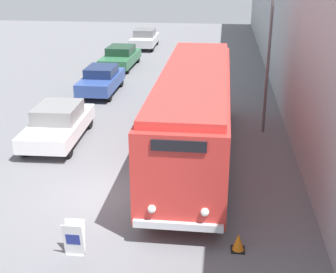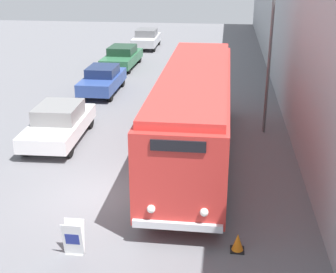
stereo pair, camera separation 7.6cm
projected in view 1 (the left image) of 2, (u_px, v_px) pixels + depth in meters
ground_plane at (100, 196)px, 14.67m from camera, size 80.00×80.00×0.00m
building_wall_right at (289, 29)px, 21.79m from camera, size 0.30×60.00×7.72m
vintage_bus at (194, 110)px, 16.80m from camera, size 2.44×11.61×3.30m
sign_board at (74, 239)px, 11.66m from camera, size 0.51×0.35×0.93m
streetlamp at (271, 32)px, 18.49m from camera, size 0.36×0.36×6.53m
parked_car_near at (58, 123)px, 18.76m from camera, size 2.08×4.63×1.49m
parked_car_mid at (101, 80)px, 25.36m from camera, size 1.77×4.31×1.45m
parked_car_far at (121, 57)px, 31.23m from camera, size 2.01×4.77×1.40m
parked_car_distant at (145, 38)px, 37.77m from camera, size 1.91×4.34×1.48m
traffic_cone at (238, 242)px, 11.89m from camera, size 0.36×0.36×0.49m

